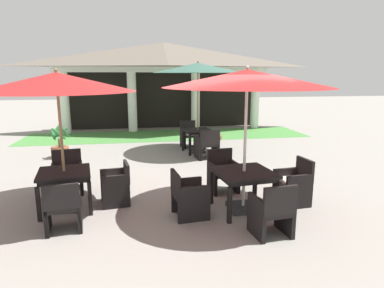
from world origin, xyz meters
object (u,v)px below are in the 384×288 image
object	(u,v)px
patio_umbrella_near_foreground	(198,68)
patio_chair_mid_left_north	(67,174)
patio_table_mid_right	(244,176)
patio_chair_mid_right_south	(272,211)
patio_chair_mid_right_north	(223,173)
patio_table_mid_left	(64,176)
terracotta_urn	(218,137)
patio_chair_near_foreground_north	(189,135)
patio_chair_mid_right_east	(294,184)
patio_chair_mid_right_west	(188,196)
patio_chair_mid_left_east	(116,184)
patio_umbrella_mid_left	(57,83)
patio_chair_mid_left_south	(63,207)
potted_palm_left_edge	(60,148)
patio_chair_near_foreground_south	(207,145)
patio_table_near_foreground	(198,133)
patio_umbrella_mid_right	(247,80)

from	to	relation	value
patio_umbrella_near_foreground	patio_chair_mid_left_north	distance (m)	5.29
patio_table_mid_right	patio_chair_mid_right_south	distance (m)	1.10
patio_chair_mid_right_north	patio_chair_mid_left_north	bearing A→B (deg)	-14.05
patio_table_mid_left	terracotta_urn	distance (m)	7.30
patio_table_mid_right	patio_chair_mid_right_south	bearing A→B (deg)	-83.85
patio_chair_near_foreground_north	patio_chair_mid_right_east	xyz separation A→B (m)	(1.15, -5.60, 0.01)
patio_table_mid_left	patio_table_mid_right	xyz separation A→B (m)	(3.28, -0.59, 0.02)
patio_table_mid_left	patio_chair_mid_right_west	bearing A→B (deg)	-17.66
patio_chair_mid_left_north	patio_chair_mid_right_south	bearing A→B (deg)	135.37
patio_chair_mid_left_east	patio_umbrella_near_foreground	bearing A→B (deg)	-38.68
patio_chair_mid_right_east	patio_umbrella_mid_left	bearing A→B (deg)	77.61
patio_table_mid_left	patio_chair_mid_left_south	distance (m)	0.97
patio_chair_mid_right_west	terracotta_urn	xyz separation A→B (m)	(2.17, 6.52, -0.21)
patio_chair_near_foreground_north	patio_chair_mid_left_north	world-z (taller)	patio_chair_mid_left_north
patio_chair_mid_left_south	patio_table_mid_left	bearing A→B (deg)	90.00
patio_chair_mid_left_east	patio_chair_mid_left_south	world-z (taller)	patio_chair_mid_left_south
patio_table_mid_left	patio_umbrella_near_foreground	bearing A→B (deg)	51.88
patio_table_mid_right	patio_chair_mid_right_south	size ratio (longest dim) A/B	1.26
patio_chair_mid_right_east	terracotta_urn	bearing A→B (deg)	-6.56
patio_chair_mid_left_east	potted_palm_left_edge	xyz separation A→B (m)	(-1.89, 4.05, -0.10)
patio_umbrella_near_foreground	patio_umbrella_mid_left	bearing A→B (deg)	-128.12
patio_umbrella_near_foreground	terracotta_urn	size ratio (longest dim) A/B	6.86
patio_chair_mid_left_north	patio_chair_mid_right_west	bearing A→B (deg)	136.76
patio_table_mid_right	terracotta_urn	world-z (taller)	patio_table_mid_right
patio_umbrella_mid_left	patio_chair_mid_left_north	distance (m)	2.15
patio_chair_near_foreground_south	patio_chair_near_foreground_north	bearing A→B (deg)	90.00
patio_table_near_foreground	patio_chair_near_foreground_north	world-z (taller)	patio_chair_near_foreground_north
patio_chair_near_foreground_south	potted_palm_left_edge	distance (m)	4.49
patio_table_near_foreground	patio_chair_mid_right_north	distance (m)	3.77
patio_chair_mid_left_east	patio_umbrella_mid_right	world-z (taller)	patio_umbrella_mid_right
patio_table_mid_left	patio_chair_mid_right_east	world-z (taller)	patio_chair_mid_right_east
patio_table_mid_left	patio_chair_mid_right_south	bearing A→B (deg)	-26.01
patio_chair_mid_right_west	patio_chair_mid_right_south	size ratio (longest dim) A/B	0.95
patio_umbrella_mid_right	patio_chair_near_foreground_south	bearing A→B (deg)	87.54
patio_umbrella_mid_left	potted_palm_left_edge	distance (m)	4.76
patio_umbrella_near_foreground	patio_chair_mid_right_north	world-z (taller)	patio_umbrella_near_foreground
potted_palm_left_edge	terracotta_urn	distance (m)	5.59
patio_chair_mid_right_south	patio_table_near_foreground	bearing A→B (deg)	84.56
patio_chair_mid_right_east	patio_chair_near_foreground_south	bearing A→B (deg)	7.05
patio_chair_mid_right_north	potted_palm_left_edge	bearing A→B (deg)	-48.12
patio_chair_mid_left_east	patio_chair_mid_right_east	bearing A→B (deg)	-108.52
patio_table_mid_left	patio_table_mid_right	bearing A→B (deg)	-10.20
potted_palm_left_edge	patio_table_mid_right	bearing A→B (deg)	-48.41
patio_chair_near_foreground_north	patio_chair_mid_right_north	xyz separation A→B (m)	(-0.03, -4.64, 0.01)
patio_chair_near_foreground_south	patio_table_near_foreground	bearing A→B (deg)	90.00
patio_chair_mid_left_east	patio_chair_near_foreground_south	bearing A→B (deg)	-46.55
patio_umbrella_mid_right	patio_chair_mid_right_west	world-z (taller)	patio_umbrella_mid_right
patio_chair_mid_left_east	patio_chair_mid_left_north	bearing A→B (deg)	44.74
patio_umbrella_mid_left	patio_chair_mid_right_north	distance (m)	3.74
patio_umbrella_mid_right	potted_palm_left_edge	size ratio (longest dim) A/B	2.93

